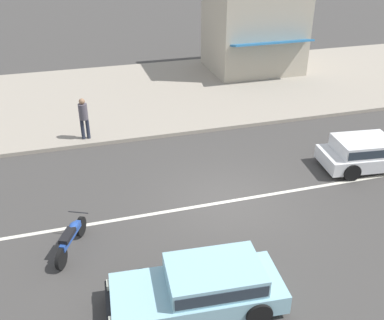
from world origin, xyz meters
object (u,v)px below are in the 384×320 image
hatchback_pale_blue_0 (203,286)px  motorcycle_0 (71,237)px  pedestrian_near_clock (84,116)px  shopfront_corner_warung (254,20)px  hatchback_white_3 (368,152)px

hatchback_pale_blue_0 → motorcycle_0: (-2.75, 2.83, -0.17)m
hatchback_pale_blue_0 → pedestrian_near_clock: bearing=101.2°
motorcycle_0 → shopfront_corner_warung: (10.75, 13.33, 2.44)m
pedestrian_near_clock → shopfront_corner_warung: size_ratio=0.31×
pedestrian_near_clock → shopfront_corner_warung: (9.86, 6.77, 1.74)m
shopfront_corner_warung → hatchback_white_3: bearing=-92.4°
hatchback_pale_blue_0 → hatchback_white_3: (7.51, 4.56, -0.00)m
motorcycle_0 → shopfront_corner_warung: shopfront_corner_warung is taller
pedestrian_near_clock → hatchback_white_3: bearing=-27.2°
motorcycle_0 → hatchback_pale_blue_0: bearing=-45.8°
shopfront_corner_warung → hatchback_pale_blue_0: bearing=-116.3°
hatchback_white_3 → pedestrian_near_clock: (-9.38, 4.83, 0.53)m
motorcycle_0 → shopfront_corner_warung: bearing=51.1°
hatchback_pale_blue_0 → motorcycle_0: 3.95m
hatchback_pale_blue_0 → hatchback_white_3: bearing=31.3°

